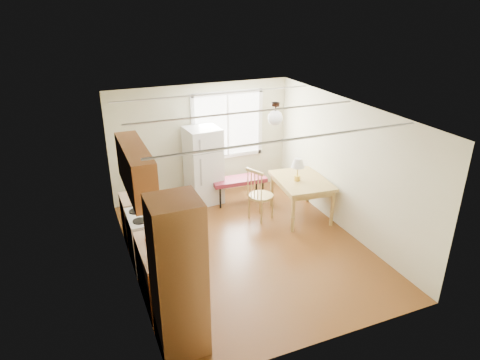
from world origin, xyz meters
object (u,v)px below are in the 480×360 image
chair (258,191)px  bench (239,181)px  dining_table (302,184)px  refrigerator (203,165)px

chair → bench: bearing=67.1°
dining_table → bench: bearing=135.7°
refrigerator → chair: size_ratio=1.50×
refrigerator → bench: refrigerator is taller
bench → chair: 0.96m
refrigerator → dining_table: bearing=-46.1°
refrigerator → bench: 0.84m
dining_table → refrigerator: bearing=144.4°
dining_table → chair: 0.91m
dining_table → chair: bearing=176.4°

